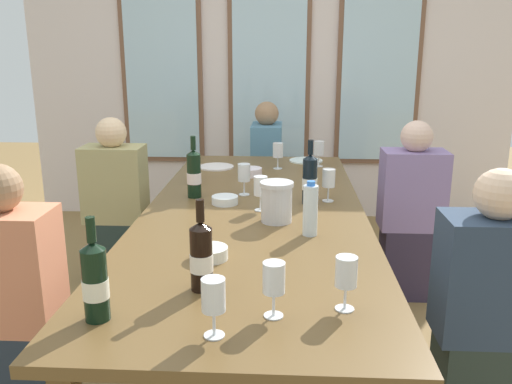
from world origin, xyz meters
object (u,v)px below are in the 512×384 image
at_px(wine_glass_6, 244,173).
at_px(wine_glass_4, 319,149).
at_px(wine_glass_1, 346,274).
at_px(tasting_bowl_0, 225,200).
at_px(wine_glass_2, 278,151).
at_px(white_plate_1, 216,167).
at_px(wine_glass_3, 192,163).
at_px(water_bottle, 310,210).
at_px(wine_bottle_0, 95,281).
at_px(wine_bottle_1, 201,256).
at_px(white_plate_0, 306,161).
at_px(seated_person_4, 266,174).
at_px(wine_bottle_2, 310,179).
at_px(wine_glass_0, 329,179).
at_px(metal_pitcher, 277,202).
at_px(wine_glass_7, 261,188).
at_px(wine_bottle_3, 194,174).
at_px(tasting_bowl_1, 210,253).
at_px(seated_person_0, 116,208).
at_px(seated_person_1, 411,215).
at_px(dining_table, 254,222).
at_px(seated_person_3, 485,317).
at_px(seated_person_2, 12,307).
at_px(wine_glass_8, 274,281).
at_px(wine_glass_5, 213,298).

bearing_deg(wine_glass_6, wine_glass_4, 59.15).
bearing_deg(wine_glass_1, wine_glass_4, 88.97).
distance_m(tasting_bowl_0, wine_glass_2, 0.89).
relative_size(white_plate_1, wine_glass_3, 1.37).
relative_size(tasting_bowl_0, water_bottle, 0.57).
relative_size(wine_bottle_0, wine_glass_2, 1.84).
bearing_deg(wine_bottle_1, white_plate_0, 78.73).
distance_m(wine_glass_1, wine_glass_2, 1.99).
xyz_separation_m(wine_bottle_0, wine_glass_2, (0.50, 2.08, -0.00)).
bearing_deg(seated_person_4, tasting_bowl_0, -95.62).
distance_m(wine_bottle_2, wine_glass_0, 0.11).
bearing_deg(white_plate_0, water_bottle, -91.39).
bearing_deg(wine_glass_2, white_plate_0, 52.04).
relative_size(metal_pitcher, wine_glass_0, 1.09).
bearing_deg(wine_glass_2, wine_glass_7, -94.24).
bearing_deg(wine_glass_7, wine_bottle_3, 148.44).
xyz_separation_m(wine_bottle_2, wine_glass_7, (-0.25, -0.14, -0.01)).
distance_m(white_plate_1, tasting_bowl_0, 0.87).
xyz_separation_m(wine_bottle_2, tasting_bowl_1, (-0.41, -0.78, -0.11)).
relative_size(seated_person_0, seated_person_1, 1.00).
bearing_deg(white_plate_1, water_bottle, -66.31).
distance_m(dining_table, white_plate_1, 1.03).
bearing_deg(white_plate_0, seated_person_3, -71.31).
xyz_separation_m(wine_glass_7, seated_person_4, (-0.03, 1.71, -0.33)).
xyz_separation_m(wine_glass_2, seated_person_0, (-1.03, -0.27, -0.34)).
distance_m(metal_pitcher, wine_bottle_3, 0.60).
bearing_deg(metal_pitcher, seated_person_4, 93.45).
bearing_deg(wine_bottle_0, seated_person_1, 53.09).
height_order(wine_glass_1, seated_person_2, seated_person_2).
xyz_separation_m(metal_pitcher, seated_person_0, (-1.04, 0.85, -0.31)).
bearing_deg(tasting_bowl_0, wine_glass_8, -76.73).
bearing_deg(seated_person_2, wine_glass_3, 66.35).
height_order(tasting_bowl_0, seated_person_0, seated_person_0).
distance_m(wine_bottle_0, tasting_bowl_1, 0.57).
bearing_deg(white_plate_0, tasting_bowl_1, -103.20).
relative_size(tasting_bowl_0, wine_glass_4, 0.79).
bearing_deg(dining_table, white_plate_0, 76.14).
relative_size(wine_glass_4, wine_glass_6, 1.00).
bearing_deg(wine_glass_0, wine_glass_5, -106.84).
relative_size(wine_bottle_2, tasting_bowl_0, 2.44).
bearing_deg(tasting_bowl_1, seated_person_2, -177.87).
bearing_deg(wine_bottle_2, metal_pitcher, -118.28).
height_order(wine_bottle_1, tasting_bowl_1, wine_bottle_1).
relative_size(wine_glass_7, seated_person_0, 0.16).
bearing_deg(wine_bottle_3, white_plate_1, 88.25).
bearing_deg(wine_glass_8, dining_table, 96.48).
bearing_deg(wine_bottle_3, seated_person_2, -123.27).
distance_m(wine_glass_4, seated_person_3, 1.81).
bearing_deg(wine_glass_1, seated_person_1, 70.65).
bearing_deg(wine_bottle_1, seated_person_2, 163.53).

